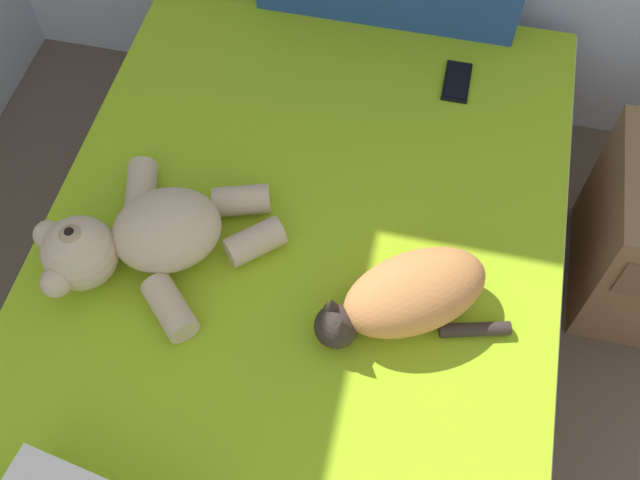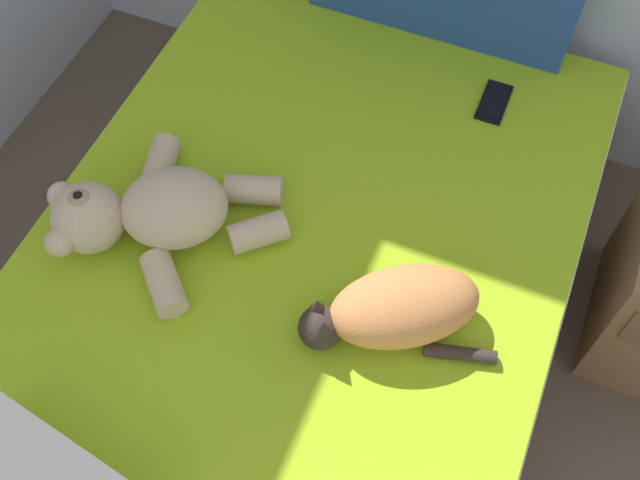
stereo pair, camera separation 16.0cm
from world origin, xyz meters
TOP-DOWN VIEW (x-y plane):
  - bed at (1.25, 3.26)m, footprint 1.31×1.99m
  - cat at (1.52, 3.22)m, footprint 0.43×0.35m
  - teddy_bear at (0.90, 3.24)m, footprint 0.57×0.46m
  - cell_phone at (1.55, 3.95)m, footprint 0.07×0.15m

SIDE VIEW (x-z plane):
  - bed at x=1.25m, z-range 0.00..0.49m
  - cell_phone at x=1.55m, z-range 0.49..0.50m
  - cat at x=1.52m, z-range 0.49..0.64m
  - teddy_bear at x=0.90m, z-range 0.48..0.66m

